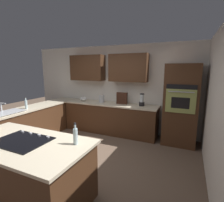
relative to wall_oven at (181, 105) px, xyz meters
The scene contains 18 objects.
ground_plane 2.72m from the wall_oven, 42.84° to the left, with size 14.00×14.00×0.00m, color brown.
wall_back 2.00m from the wall_oven, ahead, with size 6.00×0.44×2.60m.
wall_left 1.56m from the wall_oven, 112.97° to the left, with size 0.10×4.00×2.60m, color white.
lower_cabinets_back 2.04m from the wall_oven, ahead, with size 2.80×0.60×0.86m, color #472B19.
countertop_back 1.96m from the wall_oven, ahead, with size 2.84×0.64×0.04m, color beige.
lower_cabinets_side 3.90m from the wall_oven, 17.62° to the left, with size 0.60×2.90×0.86m, color #472B19.
countertop_side 3.85m from the wall_oven, 17.62° to the left, with size 0.64×2.94×0.04m, color beige.
island_base 3.60m from the wall_oven, 56.28° to the left, with size 1.94×0.95×0.86m, color #472B19.
island_top 3.55m from the wall_oven, 56.28° to the left, with size 2.02×1.03×0.04m, color beige.
wall_oven is the anchor object (origin of this frame).
sink_unit 4.18m from the wall_oven, 28.36° to the left, with size 0.46×0.70×0.23m.
cooktop 3.55m from the wall_oven, 56.23° to the left, with size 0.76×0.56×0.03m.
blender 1.00m from the wall_oven, ahead, with size 0.15×0.15×0.35m.
mixing_bowl 2.90m from the wall_oven, ahead, with size 0.23×0.23×0.12m, color white.
spice_rack 1.60m from the wall_oven, ahead, with size 0.31×0.11×0.34m.
kettle 2.25m from the wall_oven, ahead, with size 0.17×0.17×0.22m, color #B7BABF.
dish_soap_bottle 3.92m from the wall_oven, 22.59° to the left, with size 0.06×0.06×0.31m.
second_bottle 2.97m from the wall_oven, 66.16° to the left, with size 0.06×0.06×0.31m.
Camera 1 is at (-2.00, 2.80, 1.92)m, focal length 27.49 mm.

